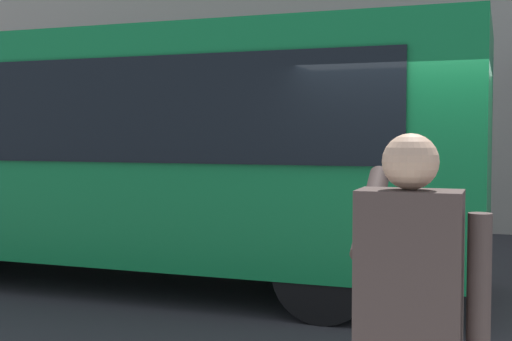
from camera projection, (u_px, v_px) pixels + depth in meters
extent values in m
plane|color=#2B2B2D|center=(434.00, 319.00, 6.84)|extent=(60.00, 60.00, 0.00)
cube|color=#0F7238|center=(115.00, 146.00, 8.68)|extent=(9.00, 2.50, 2.60)
cube|color=black|center=(53.00, 111.00, 7.47)|extent=(7.60, 0.06, 1.10)
cylinder|color=black|center=(366.00, 240.00, 8.76)|extent=(1.00, 0.28, 1.00)
cylinder|color=black|center=(324.00, 272.00, 6.69)|extent=(1.00, 0.28, 1.00)
cube|color=#473833|center=(409.00, 274.00, 2.67)|extent=(0.40, 0.24, 0.66)
sphere|color=#D8A884|center=(410.00, 162.00, 2.65)|extent=(0.22, 0.22, 0.22)
cylinder|color=#473833|center=(479.00, 289.00, 2.59)|extent=(0.09, 0.09, 0.58)
cylinder|color=#473833|center=(371.00, 212.00, 2.87)|extent=(0.09, 0.48, 0.37)
cube|color=black|center=(396.00, 163.00, 2.96)|extent=(0.07, 0.01, 0.14)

